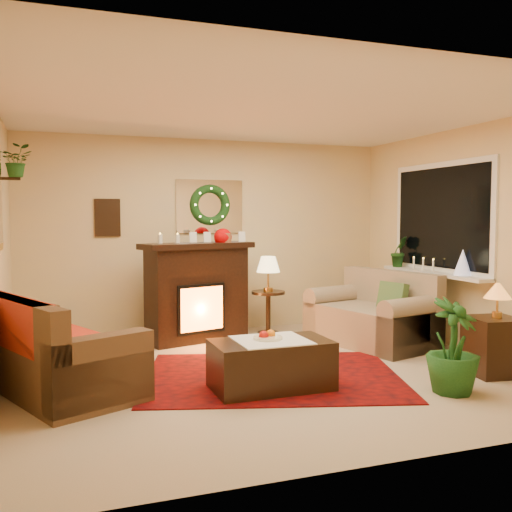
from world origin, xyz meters
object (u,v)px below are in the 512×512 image
object	(u,v)px
sofa	(52,341)
end_table_square	(494,348)
fireplace	(197,297)
side_table_round	(268,310)
loveseat	(370,310)
coffee_table	(271,367)

from	to	relation	value
sofa	end_table_square	size ratio (longest dim) A/B	3.54
fireplace	end_table_square	world-z (taller)	fireplace
fireplace	side_table_round	world-z (taller)	fireplace
loveseat	end_table_square	size ratio (longest dim) A/B	2.69
sofa	side_table_round	world-z (taller)	sofa
side_table_round	coffee_table	size ratio (longest dim) A/B	0.54
end_table_square	sofa	bearing A→B (deg)	165.95
coffee_table	side_table_round	bearing A→B (deg)	69.54
end_table_square	side_table_round	bearing A→B (deg)	119.05
sofa	coffee_table	world-z (taller)	sofa
side_table_round	end_table_square	size ratio (longest dim) A/B	1.01
loveseat	side_table_round	bearing A→B (deg)	120.75
coffee_table	fireplace	bearing A→B (deg)	93.36
sofa	loveseat	distance (m)	3.72
side_table_round	coffee_table	bearing A→B (deg)	-110.13
sofa	fireplace	xyz separation A→B (m)	(1.72, 1.46, 0.12)
sofa	fireplace	distance (m)	2.26
loveseat	end_table_square	world-z (taller)	loveseat
end_table_square	coffee_table	bearing A→B (deg)	172.96
side_table_round	coffee_table	xyz separation A→B (m)	(-0.84, -2.28, -0.12)
side_table_round	coffee_table	world-z (taller)	side_table_round
fireplace	side_table_round	xyz separation A→B (m)	(0.98, 0.06, -0.23)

